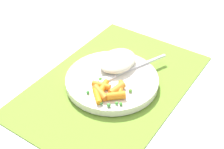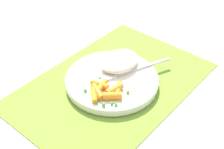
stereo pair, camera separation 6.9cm
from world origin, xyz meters
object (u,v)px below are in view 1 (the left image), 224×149
(rice_mound, at_px, (118,61))
(carrot_portion, at_px, (108,91))
(plate, at_px, (112,80))
(fork, at_px, (127,71))

(rice_mound, xyz_separation_m, carrot_portion, (0.10, 0.04, -0.01))
(rice_mound, height_order, carrot_portion, rice_mound)
(plate, bearing_deg, fork, 156.55)
(rice_mound, relative_size, carrot_portion, 1.13)
(plate, relative_size, carrot_portion, 2.40)
(plate, bearing_deg, rice_mound, -162.21)
(fork, bearing_deg, rice_mound, -104.63)
(rice_mound, relative_size, fork, 0.56)
(rice_mound, bearing_deg, plate, 17.79)
(plate, xyz_separation_m, carrot_portion, (0.05, 0.02, 0.02))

